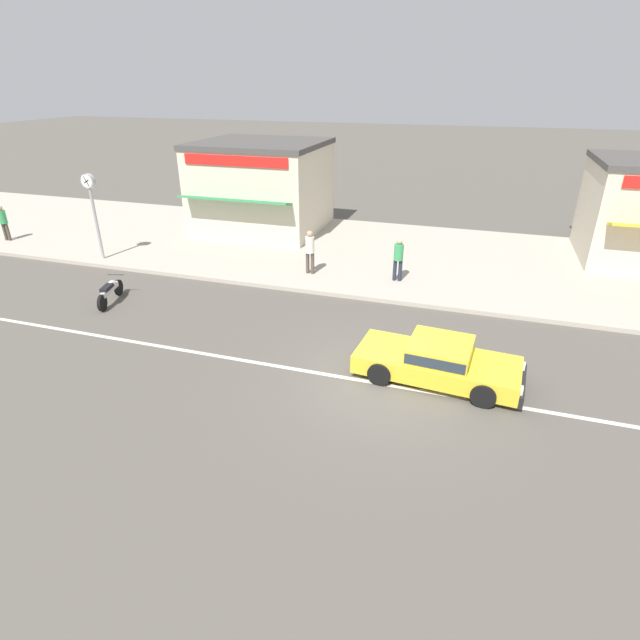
{
  "coord_description": "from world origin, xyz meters",
  "views": [
    {
      "loc": [
        1.85,
        -10.67,
        7.0
      ],
      "look_at": [
        -2.04,
        1.51,
        0.8
      ],
      "focal_mm": 28.0,
      "sensor_mm": 36.0,
      "label": 1
    }
  ],
  "objects": [
    {
      "name": "pedestrian_near_clock",
      "position": [
        -19.04,
        6.54,
        1.09
      ],
      "size": [
        0.34,
        0.34,
        1.62
      ],
      "color": "#4C4238",
      "rests_on": "kerb_strip"
    },
    {
      "name": "pedestrian_by_shop",
      "position": [
        -4.09,
        6.66,
        1.14
      ],
      "size": [
        0.34,
        0.34,
        1.7
      ],
      "color": "#4C4238",
      "rests_on": "kerb_strip"
    },
    {
      "name": "kerb_strip",
      "position": [
        0.0,
        10.02,
        0.07
      ],
      "size": [
        68.0,
        10.0,
        0.15
      ],
      "primitive_type": "cube",
      "color": "#ADA393",
      "rests_on": "ground"
    },
    {
      "name": "motorcycle_0",
      "position": [
        -9.86,
        2.24,
        0.42
      ],
      "size": [
        0.76,
        1.88,
        0.8
      ],
      "color": "black",
      "rests_on": "ground"
    },
    {
      "name": "ground_plane",
      "position": [
        0.0,
        0.0,
        0.0
      ],
      "size": [
        160.0,
        160.0,
        0.0
      ],
      "primitive_type": "plane",
      "color": "#544F47"
    },
    {
      "name": "shopfront_corner_warung",
      "position": [
        -8.4,
        12.1,
        2.26
      ],
      "size": [
        5.87,
        6.2,
        4.2
      ],
      "color": "beige",
      "rests_on": "kerb_strip"
    },
    {
      "name": "sedan_yellow_0",
      "position": [
        1.39,
        0.69,
        0.53
      ],
      "size": [
        4.31,
        2.07,
        1.06
      ],
      "color": "yellow",
      "rests_on": "ground"
    },
    {
      "name": "street_clock",
      "position": [
        -13.0,
        5.7,
        2.69
      ],
      "size": [
        0.58,
        0.22,
        3.49
      ],
      "color": "#9E9EA3",
      "rests_on": "kerb_strip"
    },
    {
      "name": "pedestrian_mid_kerb",
      "position": [
        -0.73,
        6.93,
        1.1
      ],
      "size": [
        0.34,
        0.34,
        1.63
      ],
      "color": "#232838",
      "rests_on": "kerb_strip"
    },
    {
      "name": "lane_centre_stripe",
      "position": [
        0.0,
        0.0,
        0.0
      ],
      "size": [
        50.4,
        0.14,
        0.01
      ],
      "primitive_type": "cube",
      "color": "silver",
      "rests_on": "ground"
    }
  ]
}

